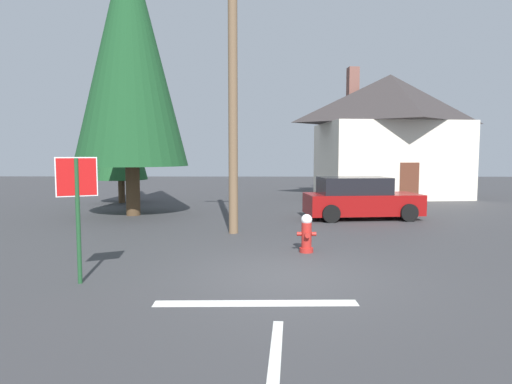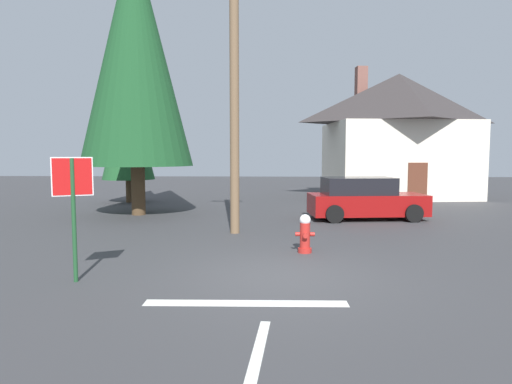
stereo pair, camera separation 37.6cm
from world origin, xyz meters
name	(u,v)px [view 1 (the left image)]	position (x,y,z in m)	size (l,w,h in m)	color
ground_plane	(287,278)	(0.00, 0.00, -0.05)	(80.00, 80.00, 0.10)	#38383A
lane_stop_bar	(256,303)	(-0.59, -1.65, 0.00)	(3.28, 0.30, 0.01)	silver
stop_sign_near	(77,194)	(-3.87, -0.59, 1.67)	(0.65, 0.34, 2.34)	#1E4C28
fire_hydrant	(307,234)	(0.60, 2.07, 0.46)	(0.47, 0.41, 0.94)	#AD231E
utility_pole	(233,80)	(-1.36, 4.68, 4.59)	(1.60, 0.28, 8.83)	brown
house	(389,134)	(6.72, 16.57, 3.58)	(8.61, 6.72, 7.44)	silver
parked_car	(360,199)	(3.17, 7.81, 0.74)	(4.36, 2.33, 1.56)	maroon
pine_tree_tall_left	(120,126)	(-7.51, 13.15, 3.81)	(2.59, 2.59, 6.47)	#4C3823
pine_tree_mid_left	(130,50)	(-5.58, 8.60, 6.39)	(4.34, 4.34, 10.86)	#4C3823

